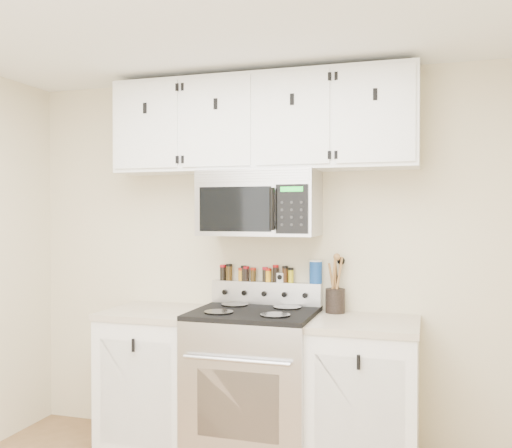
{
  "coord_description": "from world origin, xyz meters",
  "views": [
    {
      "loc": [
        1.06,
        -2.0,
        1.56
      ],
      "look_at": [
        0.01,
        1.45,
        1.5
      ],
      "focal_mm": 40.0,
      "sensor_mm": 36.0,
      "label": 1
    }
  ],
  "objects_px": {
    "utensil_crock": "(335,299)",
    "salt_canister": "(316,272)",
    "range": "(254,383)",
    "microwave": "(260,203)"
  },
  "relations": [
    {
      "from": "utensil_crock",
      "to": "salt_canister",
      "type": "xyz_separation_m",
      "value": [
        -0.14,
        0.05,
        0.17
      ]
    },
    {
      "from": "range",
      "to": "utensil_crock",
      "type": "distance_m",
      "value": 0.75
    },
    {
      "from": "salt_canister",
      "to": "range",
      "type": "bearing_deg",
      "value": -140.3
    },
    {
      "from": "microwave",
      "to": "salt_canister",
      "type": "distance_m",
      "value": 0.59
    },
    {
      "from": "microwave",
      "to": "range",
      "type": "bearing_deg",
      "value": -90.23
    },
    {
      "from": "utensil_crock",
      "to": "salt_canister",
      "type": "height_order",
      "value": "utensil_crock"
    },
    {
      "from": "utensil_crock",
      "to": "salt_canister",
      "type": "bearing_deg",
      "value": 160.05
    },
    {
      "from": "range",
      "to": "utensil_crock",
      "type": "height_order",
      "value": "utensil_crock"
    },
    {
      "from": "utensil_crock",
      "to": "microwave",
      "type": "bearing_deg",
      "value": -167.55
    },
    {
      "from": "utensil_crock",
      "to": "salt_canister",
      "type": "distance_m",
      "value": 0.22
    }
  ]
}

